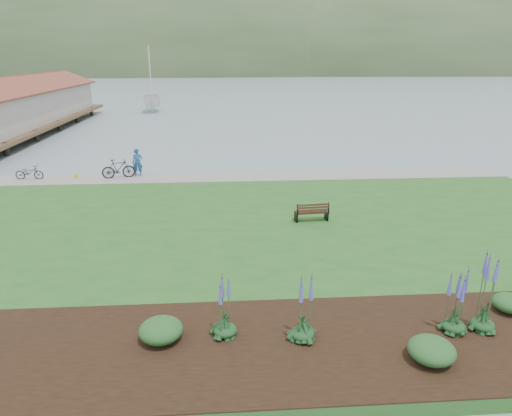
{
  "coord_description": "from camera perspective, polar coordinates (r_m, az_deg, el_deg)",
  "views": [
    {
      "loc": [
        0.11,
        -19.5,
        7.36
      ],
      "look_at": [
        1.36,
        -1.62,
        1.3
      ],
      "focal_mm": 32.0,
      "sensor_mm": 36.0,
      "label": 1
    }
  ],
  "objects": [
    {
      "name": "ground",
      "position": [
        20.84,
        -4.06,
        -2.05
      ],
      "size": [
        600.0,
        600.0,
        0.0
      ],
      "primitive_type": "plane",
      "color": "gray",
      "rests_on": "ground"
    },
    {
      "name": "lawn",
      "position": [
        18.91,
        -4.06,
        -3.63
      ],
      "size": [
        34.0,
        20.0,
        0.4
      ],
      "primitive_type": "cube",
      "color": "#22551E",
      "rests_on": "ground"
    },
    {
      "name": "shoreline_path",
      "position": [
        27.3,
        -4.13,
        3.89
      ],
      "size": [
        34.0,
        2.2,
        0.03
      ],
      "primitive_type": "cube",
      "color": "gray",
      "rests_on": "lawn"
    },
    {
      "name": "garden_bed",
      "position": [
        12.27,
        10.79,
        -16.14
      ],
      "size": [
        24.0,
        4.4,
        0.04
      ],
      "primitive_type": "cube",
      "color": "black",
      "rests_on": "lawn"
    },
    {
      "name": "far_hillside",
      "position": [
        190.68,
        2.05,
        16.46
      ],
      "size": [
        580.0,
        80.0,
        38.0
      ],
      "primitive_type": null,
      "color": "#314A2A",
      "rests_on": "ground"
    },
    {
      "name": "pier_pavilion",
      "position": [
        51.35,
        -27.64,
        11.34
      ],
      "size": [
        8.0,
        36.0,
        5.4
      ],
      "color": "#4C3826",
      "rests_on": "ground"
    },
    {
      "name": "park_bench",
      "position": [
        20.04,
        7.02,
        -0.45
      ],
      "size": [
        1.47,
        0.7,
        0.89
      ],
      "rotation": [
        0.0,
        0.0,
        0.08
      ],
      "color": "#311B13",
      "rests_on": "lawn"
    },
    {
      "name": "person",
      "position": [
        28.13,
        -14.61,
        5.8
      ],
      "size": [
        0.79,
        0.62,
        1.96
      ],
      "primitive_type": "imported",
      "rotation": [
        0.0,
        0.0,
        0.19
      ],
      "color": "#1F518E",
      "rests_on": "lawn"
    },
    {
      "name": "bicycle_a",
      "position": [
        29.72,
        -26.49,
        4.0
      ],
      "size": [
        0.64,
        1.65,
        0.85
      ],
      "primitive_type": "imported",
      "rotation": [
        0.0,
        0.0,
        1.52
      ],
      "color": "black",
      "rests_on": "lawn"
    },
    {
      "name": "bicycle_b",
      "position": [
        28.08,
        -16.83,
        4.72
      ],
      "size": [
        0.91,
        1.96,
        1.14
      ],
      "primitive_type": "imported",
      "rotation": [
        0.0,
        0.0,
        1.77
      ],
      "color": "black",
      "rests_on": "lawn"
    },
    {
      "name": "sailboat",
      "position": [
        64.32,
        -12.77,
        11.66
      ],
      "size": [
        11.37,
        11.53,
        27.0
      ],
      "primitive_type": "imported",
      "rotation": [
        0.0,
        0.0,
        0.11
      ],
      "color": "silver",
      "rests_on": "ground"
    },
    {
      "name": "pannier",
      "position": [
        28.91,
        -21.57,
        3.71
      ],
      "size": [
        0.17,
        0.26,
        0.28
      ],
      "primitive_type": "cube",
      "rotation": [
        0.0,
        0.0,
        0.0
      ],
      "color": "yellow",
      "rests_on": "lawn"
    },
    {
      "name": "echium_0",
      "position": [
        11.83,
        5.92,
        -13.05
      ],
      "size": [
        0.62,
        0.62,
        1.94
      ],
      "color": "#153A1C",
      "rests_on": "garden_bed"
    },
    {
      "name": "echium_1",
      "position": [
        13.06,
        23.84,
        -10.77
      ],
      "size": [
        0.62,
        0.62,
        2.0
      ],
      "color": "#153A1C",
      "rests_on": "garden_bed"
    },
    {
      "name": "echium_2",
      "position": [
        13.4,
        26.94,
        -9.92
      ],
      "size": [
        0.62,
        0.62,
        2.35
      ],
      "color": "#153A1C",
      "rests_on": "garden_bed"
    },
    {
      "name": "echium_4",
      "position": [
        11.9,
        -3.94,
        -12.58
      ],
      "size": [
        0.62,
        0.62,
        2.01
      ],
      "color": "#153A1C",
      "rests_on": "garden_bed"
    },
    {
      "name": "shrub_0",
      "position": [
        12.21,
        -11.79,
        -14.72
      ],
      "size": [
        1.12,
        1.12,
        0.56
      ],
      "primitive_type": "ellipsoid",
      "color": "#1E4C21",
      "rests_on": "garden_bed"
    },
    {
      "name": "shrub_1",
      "position": [
        12.03,
        21.1,
        -16.25
      ],
      "size": [
        1.12,
        1.12,
        0.56
      ],
      "primitive_type": "ellipsoid",
      "color": "#1E4C21",
      "rests_on": "garden_bed"
    },
    {
      "name": "shrub_2",
      "position": [
        15.01,
        29.17,
        -10.34
      ],
      "size": [
        0.96,
        0.96,
        0.48
      ],
      "primitive_type": "ellipsoid",
      "color": "#1E4C21",
      "rests_on": "garden_bed"
    }
  ]
}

